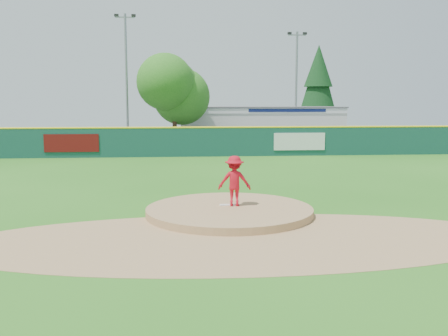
{
  "coord_description": "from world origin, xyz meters",
  "views": [
    {
      "loc": [
        -1.61,
        -16.08,
        3.68
      ],
      "look_at": [
        0.0,
        2.0,
        1.3
      ],
      "focal_mm": 40.0,
      "sensor_mm": 36.0,
      "label": 1
    }
  ],
  "objects": [
    {
      "name": "fence_banners",
      "position": [
        -1.06,
        17.92,
        1.0
      ],
      "size": [
        19.12,
        0.04,
        1.2
      ],
      "color": "#5E0E0D",
      "rests_on": "ground"
    },
    {
      "name": "infield_dirt_arc",
      "position": [
        0.0,
        -3.0,
        0.01
      ],
      "size": [
        15.4,
        15.4,
        0.01
      ],
      "primitive_type": "cylinder",
      "color": "#9E774C",
      "rests_on": "ground"
    },
    {
      "name": "pitchers_mound",
      "position": [
        0.0,
        0.0,
        0.0
      ],
      "size": [
        5.5,
        5.5,
        0.5
      ],
      "primitive_type": "cylinder",
      "color": "#9E774C",
      "rests_on": "ground"
    },
    {
      "name": "light_pole_right",
      "position": [
        9.0,
        29.0,
        5.54
      ],
      "size": [
        1.75,
        0.25,
        10.0
      ],
      "color": "gray",
      "rests_on": "ground"
    },
    {
      "name": "pitching_rubber",
      "position": [
        0.0,
        0.3,
        0.27
      ],
      "size": [
        0.6,
        0.15,
        0.04
      ],
      "primitive_type": "cube",
      "color": "white",
      "rests_on": "pitchers_mound"
    },
    {
      "name": "deciduous_tree",
      "position": [
        -2.0,
        25.0,
        4.55
      ],
      "size": [
        5.6,
        5.6,
        7.36
      ],
      "color": "#382314",
      "rests_on": "ground"
    },
    {
      "name": "van",
      "position": [
        -2.69,
        22.03,
        0.65
      ],
      "size": [
        4.93,
        3.25,
        1.26
      ],
      "primitive_type": "imported",
      "rotation": [
        0.0,
        0.0,
        1.29
      ],
      "color": "white",
      "rests_on": "parking_lot"
    },
    {
      "name": "ground",
      "position": [
        0.0,
        0.0,
        0.0
      ],
      "size": [
        120.0,
        120.0,
        0.0
      ],
      "primitive_type": "plane",
      "color": "#286B19",
      "rests_on": "ground"
    },
    {
      "name": "light_pole_left",
      "position": [
        -6.0,
        27.0,
        6.05
      ],
      "size": [
        1.75,
        0.25,
        11.0
      ],
      "color": "gray",
      "rests_on": "ground"
    },
    {
      "name": "playground_slide",
      "position": [
        -11.29,
        21.66,
        0.83
      ],
      "size": [
        1.06,
        2.98,
        1.65
      ],
      "color": "blue",
      "rests_on": "ground"
    },
    {
      "name": "parking_lot",
      "position": [
        0.0,
        27.0,
        0.01
      ],
      "size": [
        44.0,
        16.0,
        0.02
      ],
      "primitive_type": "cube",
      "color": "#38383A",
      "rests_on": "ground"
    },
    {
      "name": "conifer_tree",
      "position": [
        13.0,
        36.0,
        5.54
      ],
      "size": [
        4.4,
        4.4,
        9.5
      ],
      "color": "#382314",
      "rests_on": "ground"
    },
    {
      "name": "outfield_fence",
      "position": [
        0.0,
        18.0,
        1.09
      ],
      "size": [
        40.0,
        0.14,
        2.07
      ],
      "color": "#144139",
      "rests_on": "ground"
    },
    {
      "name": "pitcher",
      "position": [
        0.2,
        0.26,
        1.09
      ],
      "size": [
        1.16,
        0.77,
        1.68
      ],
      "primitive_type": "imported",
      "rotation": [
        0.0,
        0.0,
        3.01
      ],
      "color": "red",
      "rests_on": "pitchers_mound"
    },
    {
      "name": "pool_building_grp",
      "position": [
        6.0,
        31.99,
        1.66
      ],
      "size": [
        15.2,
        8.2,
        3.31
      ],
      "color": "silver",
      "rests_on": "ground"
    }
  ]
}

